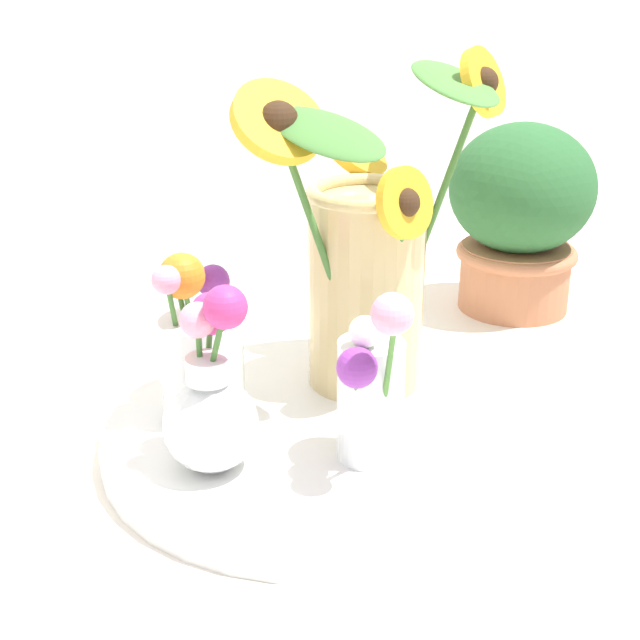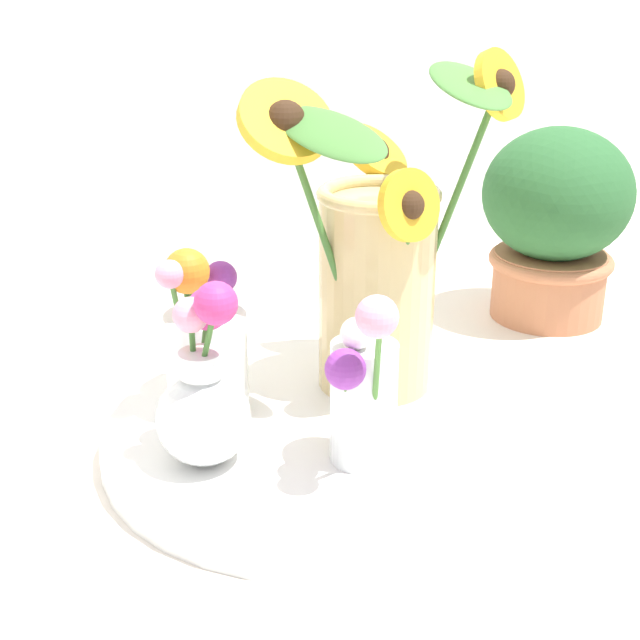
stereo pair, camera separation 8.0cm
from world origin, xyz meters
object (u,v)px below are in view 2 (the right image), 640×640
(mason_jar_sunflowers, at_px, (378,263))
(vase_small_center, at_px, (363,391))
(vase_bulb_right, at_px, (204,397))
(serving_tray, at_px, (320,436))
(vase_small_back, at_px, (204,345))
(potted_plant, at_px, (555,219))

(mason_jar_sunflowers, bearing_deg, vase_small_center, -139.52)
(vase_bulb_right, bearing_deg, serving_tray, -10.38)
(vase_small_center, distance_m, vase_small_back, 0.18)
(mason_jar_sunflowers, relative_size, vase_small_back, 2.07)
(vase_small_center, distance_m, potted_plant, 0.48)
(mason_jar_sunflowers, distance_m, potted_plant, 0.34)
(vase_bulb_right, xyz_separation_m, vase_small_back, (0.06, 0.08, 0.01))
(mason_jar_sunflowers, xyz_separation_m, vase_bulb_right, (-0.22, -0.01, -0.07))
(serving_tray, height_order, mason_jar_sunflowers, mason_jar_sunflowers)
(vase_bulb_right, height_order, potted_plant, potted_plant)
(mason_jar_sunflowers, xyz_separation_m, vase_small_back, (-0.16, 0.07, -0.06))
(mason_jar_sunflowers, height_order, vase_bulb_right, mason_jar_sunflowers)
(mason_jar_sunflowers, height_order, vase_small_center, mason_jar_sunflowers)
(serving_tray, xyz_separation_m, potted_plant, (0.44, 0.05, 0.12))
(vase_bulb_right, bearing_deg, vase_small_back, 54.70)
(vase_small_back, height_order, potted_plant, potted_plant)
(vase_small_center, bearing_deg, vase_bulb_right, 135.81)
(vase_small_back, xyz_separation_m, potted_plant, (0.50, -0.05, 0.04))
(mason_jar_sunflowers, distance_m, vase_bulb_right, 0.23)
(vase_small_back, bearing_deg, serving_tray, -59.26)
(vase_small_center, bearing_deg, serving_tray, 76.74)
(serving_tray, height_order, vase_bulb_right, vase_bulb_right)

